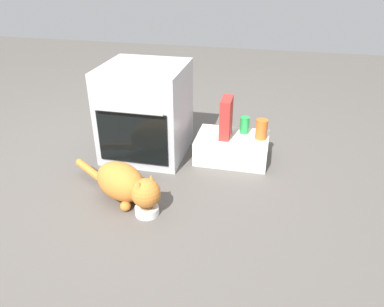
% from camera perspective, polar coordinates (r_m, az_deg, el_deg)
% --- Properties ---
extents(ground, '(8.00, 8.00, 0.00)m').
position_cam_1_polar(ground, '(2.48, -10.27, -4.03)').
color(ground, '#56514C').
extents(oven, '(0.56, 0.60, 0.65)m').
position_cam_1_polar(oven, '(2.66, -7.12, 6.49)').
color(oven, '#B7BABF').
rests_on(oven, ground).
extents(pantry_cabinet, '(0.50, 0.35, 0.17)m').
position_cam_1_polar(pantry_cabinet, '(2.67, 6.15, 0.91)').
color(pantry_cabinet, white).
rests_on(pantry_cabinet, ground).
extents(food_bowl, '(0.14, 0.14, 0.08)m').
position_cam_1_polar(food_bowl, '(2.14, -6.94, -8.55)').
color(food_bowl, white).
rests_on(food_bowl, ground).
extents(cat, '(0.68, 0.42, 0.24)m').
position_cam_1_polar(cat, '(2.20, -10.25, -4.57)').
color(cat, '#C6752D').
rests_on(cat, ground).
extents(cereal_box, '(0.07, 0.18, 0.28)m').
position_cam_1_polar(cereal_box, '(2.57, 5.27, 5.49)').
color(cereal_box, '#B72D28').
rests_on(cereal_box, pantry_cabinet).
extents(sauce_jar, '(0.08, 0.08, 0.14)m').
position_cam_1_polar(sauce_jar, '(2.60, 10.64, 3.68)').
color(sauce_jar, '#D16023').
rests_on(sauce_jar, pantry_cabinet).
extents(soda_can, '(0.07, 0.07, 0.12)m').
position_cam_1_polar(soda_can, '(2.67, 8.09, 4.36)').
color(soda_can, green).
rests_on(soda_can, pantry_cabinet).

